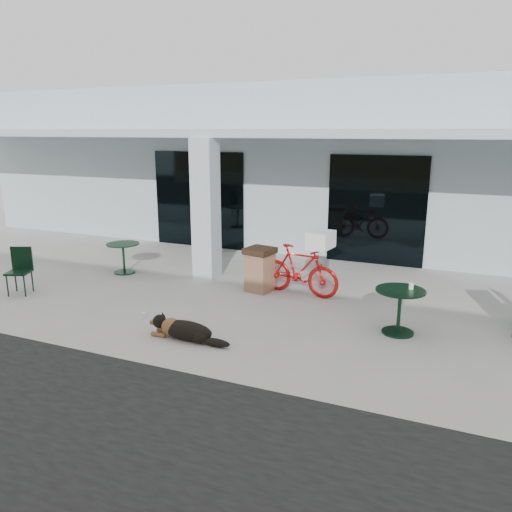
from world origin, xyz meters
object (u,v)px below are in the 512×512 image
at_px(trash_receptacle, 260,269).
at_px(dog, 186,329).
at_px(cafe_table_far, 399,312).
at_px(cafe_table_near, 124,258).
at_px(cafe_chair_near, 19,272).
at_px(bicycle, 299,270).

bearing_deg(trash_receptacle, dog, -92.37).
distance_m(dog, cafe_table_far, 3.50).
xyz_separation_m(dog, cafe_table_near, (-3.36, 2.80, 0.18)).
bearing_deg(cafe_table_near, cafe_table_far, -10.40).
relative_size(cafe_table_far, trash_receptacle, 0.87).
bearing_deg(cafe_chair_near, trash_receptacle, 3.28).
xyz_separation_m(bicycle, cafe_table_far, (2.15, -1.28, -0.14)).
bearing_deg(cafe_table_near, bicycle, 1.33).
distance_m(cafe_table_near, trash_receptacle, 3.48).
xyz_separation_m(bicycle, dog, (-0.95, -2.90, -0.33)).
distance_m(bicycle, dog, 3.07).
distance_m(cafe_table_near, cafe_table_far, 6.56).
relative_size(dog, cafe_table_near, 1.43).
height_order(cafe_table_near, trash_receptacle, trash_receptacle).
bearing_deg(cafe_chair_near, cafe_table_near, 43.20).
relative_size(cafe_table_near, cafe_table_far, 0.94).
bearing_deg(trash_receptacle, cafe_chair_near, -154.37).
height_order(cafe_table_far, trash_receptacle, trash_receptacle).
height_order(bicycle, dog, bicycle).
relative_size(dog, cafe_chair_near, 1.13).
height_order(cafe_chair_near, cafe_table_far, cafe_chair_near).
distance_m(bicycle, trash_receptacle, 0.84).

